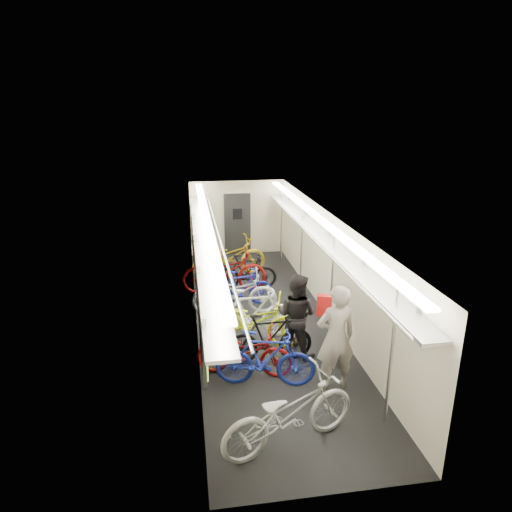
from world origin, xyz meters
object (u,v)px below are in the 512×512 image
object	(u,v)px
bicycle_1	(265,359)
passenger_mid	(296,315)
passenger_near	(336,338)
bicycle_0	(289,413)
backpack	(324,305)

from	to	relation	value
bicycle_1	passenger_mid	xyz separation A→B (m)	(0.76, 0.94, 0.31)
passenger_near	bicycle_1	bearing A→B (deg)	-16.35
bicycle_0	bicycle_1	size ratio (longest dim) A/B	1.21
bicycle_0	passenger_near	world-z (taller)	passenger_near
bicycle_1	passenger_near	xyz separation A→B (m)	(1.16, -0.22, 0.42)
bicycle_0	passenger_near	bearing A→B (deg)	-58.54
bicycle_1	backpack	xyz separation A→B (m)	(1.12, 0.36, 0.76)
backpack	bicycle_1	bearing A→B (deg)	-145.51
bicycle_1	passenger_near	distance (m)	1.25
passenger_mid	backpack	size ratio (longest dim) A/B	4.39
passenger_near	backpack	xyz separation A→B (m)	(-0.04, 0.58, 0.34)
bicycle_0	bicycle_1	xyz separation A→B (m)	(-0.08, 1.51, -0.03)
bicycle_0	passenger_mid	bearing A→B (deg)	-34.23
bicycle_1	passenger_near	bearing A→B (deg)	-88.16
bicycle_1	passenger_mid	bearing A→B (deg)	-26.40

